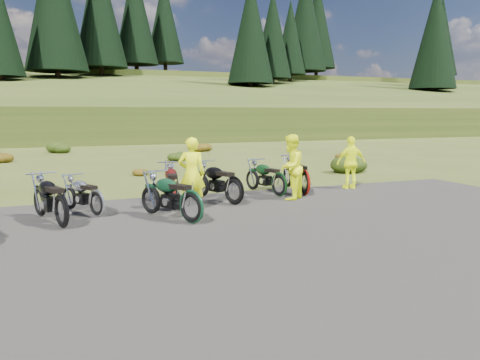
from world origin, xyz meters
name	(u,v)px	position (x,y,z in m)	size (l,w,h in m)	color
ground	(222,225)	(0.00, 0.00, 0.00)	(300.00, 300.00, 0.00)	#434C19
gravel_pad	(256,249)	(0.00, -2.00, 0.00)	(20.00, 12.00, 0.04)	black
hill_slope	(88,134)	(0.00, 50.00, 0.00)	(300.00, 46.00, 3.00)	#2F4216
hill_plateau	(73,123)	(0.00, 110.00, 0.00)	(300.00, 90.00, 9.17)	#2F4216
conifer_23	(99,7)	(3.00, 62.00, 17.47)	(7.48, 7.48, 19.00)	black
conifer_24	(135,13)	(9.00, 68.00, 18.16)	(7.04, 7.04, 18.00)	black
conifer_25	(164,19)	(15.00, 74.00, 18.66)	(6.60, 6.60, 17.00)	black
conifer_26	(251,29)	(21.00, 49.00, 13.37)	(6.16, 6.16, 16.00)	black
conifer_27	(273,34)	(27.00, 55.00, 14.06)	(5.72, 5.72, 15.00)	black
conifer_28	(290,37)	(33.00, 61.00, 14.76)	(5.28, 5.28, 14.00)	black
conifer_29	(305,20)	(39.00, 67.00, 18.97)	(7.92, 7.92, 20.00)	black
conifer_30	(317,24)	(45.00, 73.00, 19.66)	(7.48, 7.48, 19.00)	black
conifer_31	(435,35)	(51.00, 48.00, 14.18)	(7.04, 7.04, 18.00)	black
conifer_32	(436,39)	(57.00, 54.00, 14.87)	(6.60, 6.60, 17.00)	black
conifer_33	(438,41)	(63.00, 60.00, 15.56)	(6.16, 6.16, 16.00)	black
conifer_34	(439,44)	(69.00, 66.00, 16.26)	(5.72, 5.72, 15.00)	black
conifer_35	(440,46)	(75.00, 72.00, 16.95)	(5.28, 5.28, 14.00)	black
conifer_36	(441,36)	(81.00, 78.00, 20.16)	(7.92, 7.92, 20.00)	black
shrub_2	(0,156)	(-6.20, 16.60, 0.38)	(1.30, 1.30, 0.77)	#63380C
shrub_3	(60,146)	(-3.30, 21.90, 0.46)	(1.56, 1.56, 0.92)	black
shrub_4	(139,170)	(-0.40, 9.20, 0.23)	(0.77, 0.77, 0.45)	#63380C
shrub_5	(177,155)	(2.50, 14.50, 0.31)	(1.03, 1.03, 0.61)	black
shrub_6	(201,146)	(5.40, 19.80, 0.38)	(1.30, 1.30, 0.77)	#63380C
shrub_7	(350,161)	(8.30, 7.10, 0.46)	(1.56, 1.56, 0.92)	black
shrub_8	(339,154)	(11.20, 12.40, 0.23)	(0.77, 0.77, 0.45)	#63380C
motorcycle_0	(63,229)	(-3.39, 0.93, 0.00)	(2.18, 0.73, 1.14)	black
motorcycle_2	(192,225)	(-0.61, 0.32, 0.00)	(2.20, 0.73, 1.15)	#0E321B
motorcycle_3	(97,217)	(-2.58, 1.87, 0.00)	(1.87, 0.62, 0.98)	#AEAFB3
motorcycle_4	(174,210)	(-0.62, 2.07, 0.00)	(2.21, 0.74, 1.16)	#420D0B
motorcycle_5	(234,206)	(1.07, 2.03, 0.00)	(2.22, 0.74, 1.16)	black
motorcycle_6	(304,196)	(3.62, 2.66, 0.00)	(2.21, 0.74, 1.16)	maroon
motorcycle_7	(279,197)	(2.78, 2.73, 0.00)	(2.05, 0.68, 1.08)	black
person_middle	(192,175)	(-0.20, 1.79, 0.95)	(0.69, 0.45, 1.90)	#EEFE0D
person_right_a	(291,168)	(2.88, 2.19, 0.95)	(0.92, 0.72, 1.90)	#EEFE0D
person_right_b	(351,163)	(5.67, 3.22, 0.87)	(1.02, 0.43, 1.75)	#EEFE0D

